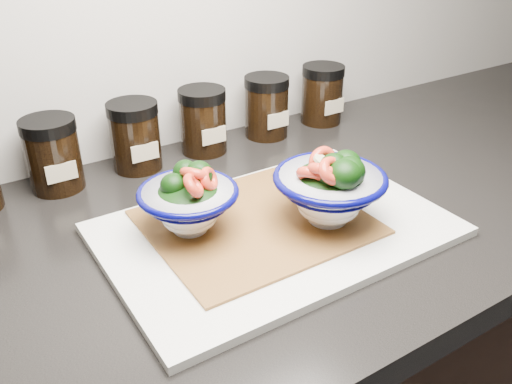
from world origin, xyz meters
TOP-DOWN VIEW (x-y plane):
  - countertop at (0.00, 1.45)m, footprint 3.50×0.60m
  - cutting_board at (0.10, 1.40)m, footprint 0.45×0.30m
  - bamboo_mat at (0.08, 1.42)m, footprint 0.28×0.24m
  - bowl_left at (-0.00, 1.45)m, footprint 0.13×0.13m
  - bowl_right at (0.16, 1.37)m, footprint 0.15×0.15m
  - spice_jar_b at (-0.11, 1.69)m, footprint 0.08×0.08m
  - spice_jar_c at (0.02, 1.69)m, footprint 0.08×0.08m
  - spice_jar_d at (0.14, 1.69)m, footprint 0.08×0.08m
  - spice_jar_e at (0.27, 1.69)m, footprint 0.08×0.08m
  - spice_jar_f at (0.40, 1.69)m, footprint 0.08×0.08m

SIDE VIEW (x-z plane):
  - countertop at x=0.00m, z-range 0.86..0.90m
  - cutting_board at x=0.10m, z-range 0.90..0.91m
  - bamboo_mat at x=0.08m, z-range 0.91..0.92m
  - spice_jar_b at x=-0.11m, z-range 0.90..1.01m
  - spice_jar_c at x=0.02m, z-range 0.90..1.01m
  - spice_jar_d at x=0.14m, z-range 0.90..1.01m
  - spice_jar_e at x=0.27m, z-range 0.90..1.01m
  - spice_jar_f at x=0.40m, z-range 0.90..1.01m
  - bowl_left at x=0.00m, z-range 0.91..1.01m
  - bowl_right at x=0.16m, z-range 0.91..1.02m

